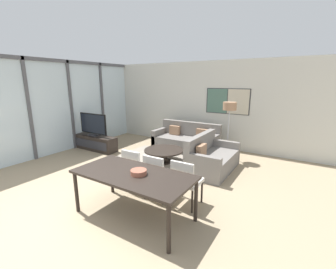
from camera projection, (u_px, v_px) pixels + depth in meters
name	position (u px, v px, depth m)	size (l,w,h in m)	color
ground_plane	(70.00, 219.00, 3.61)	(24.00, 24.00, 0.00)	#9E896B
wall_back	(202.00, 104.00, 7.52)	(7.82, 0.09, 2.80)	silver
window_wall_left	(70.00, 102.00, 7.13)	(0.07, 5.14, 2.80)	silver
area_rug	(164.00, 162.00, 6.17)	(2.89, 2.06, 0.01)	gray
tv_console	(95.00, 143.00, 7.26)	(1.66, 0.43, 0.46)	black
television	(93.00, 125.00, 7.12)	(1.14, 0.20, 0.72)	#2D2D33
sofa_main	(187.00, 141.00, 7.22)	(2.06, 0.87, 0.87)	slate
sofa_side	(210.00, 159.00, 5.58)	(0.87, 1.60, 0.87)	slate
coffee_table	(164.00, 153.00, 6.11)	(1.07, 1.07, 0.35)	black
dining_table	(133.00, 177.00, 3.55)	(1.94, 0.93, 0.75)	black
dining_chair_left	(135.00, 167.00, 4.48)	(0.46, 0.46, 0.86)	beige
dining_chair_centre	(157.00, 173.00, 4.15)	(0.46, 0.46, 0.86)	beige
dining_chair_right	(185.00, 180.00, 3.89)	(0.46, 0.46, 0.86)	beige
fruit_bowl	(139.00, 172.00, 3.47)	(0.25, 0.25, 0.08)	#995642
floor_lamp	(229.00, 110.00, 6.12)	(0.36, 0.36, 1.61)	#2D2D33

